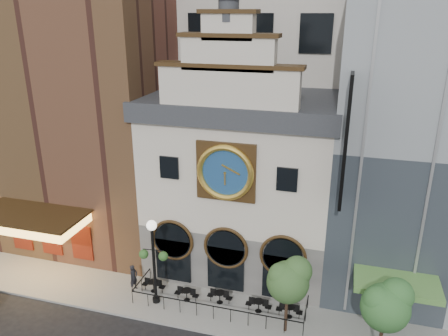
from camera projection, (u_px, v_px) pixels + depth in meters
ground at (207, 334)px, 25.00m from camera, size 120.00×120.00×0.00m
sidewalk at (220, 306)px, 27.23m from camera, size 44.00×5.00×0.15m
clock_building at (242, 178)px, 29.78m from camera, size 12.60×8.78×18.65m
theater_building at (83, 78)px, 33.07m from camera, size 14.00×15.60×25.00m
cafe_railing at (220, 299)px, 27.05m from camera, size 10.60×2.60×0.90m
bistro_0 at (153, 285)px, 28.42m from camera, size 1.58×0.68×0.90m
bistro_1 at (187, 294)px, 27.53m from camera, size 1.58×0.68×0.90m
bistro_2 at (220, 296)px, 27.31m from camera, size 1.58×0.68×0.90m
bistro_3 at (259, 305)px, 26.51m from camera, size 1.58×0.68×0.90m
bistro_4 at (289, 311)px, 26.03m from camera, size 1.58×0.68×0.90m
pedestrian at (134, 278)px, 28.46m from camera, size 0.56×0.74×1.81m
lamppost at (153, 253)px, 26.36m from camera, size 1.82×0.70×5.70m
tree_left at (289, 279)px, 23.94m from camera, size 2.45×2.36×4.71m
tree_right at (387, 304)px, 21.69m from camera, size 2.54×2.45×4.89m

